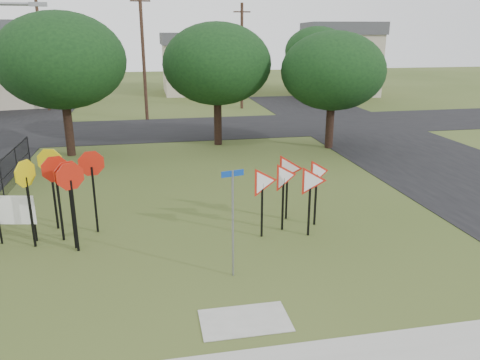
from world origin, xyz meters
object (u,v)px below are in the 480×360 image
at_px(yield_sign_cluster, 292,179).
at_px(info_board, 15,212).
at_px(street_name_sign, 233,217).
at_px(stop_sign_cluster, 61,179).

xyz_separation_m(yield_sign_cluster, info_board, (-8.54, 0.60, -0.71)).
bearing_deg(info_board, street_name_sign, -28.37).
height_order(street_name_sign, stop_sign_cluster, street_name_sign).
bearing_deg(stop_sign_cluster, yield_sign_cluster, -3.61).
bearing_deg(yield_sign_cluster, street_name_sign, -131.90).
relative_size(street_name_sign, yield_sign_cluster, 0.99).
xyz_separation_m(stop_sign_cluster, info_board, (-1.47, 0.16, -0.99)).
distance_m(stop_sign_cluster, info_board, 1.78).
xyz_separation_m(street_name_sign, stop_sign_cluster, (-4.65, 3.15, 0.32)).
relative_size(stop_sign_cluster, info_board, 1.79).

